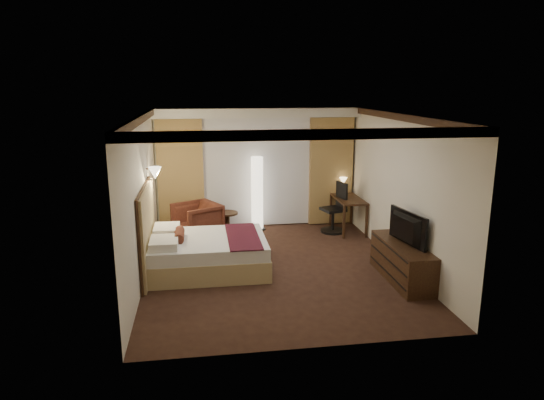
{
  "coord_description": "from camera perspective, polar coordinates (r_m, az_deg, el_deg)",
  "views": [
    {
      "loc": [
        -1.27,
        -8.05,
        3.19
      ],
      "look_at": [
        0.0,
        0.4,
        1.15
      ],
      "focal_mm": 32.0,
      "sensor_mm": 36.0,
      "label": 1
    }
  ],
  "objects": [
    {
      "name": "television",
      "position": [
        8.21,
        15.11,
        -3.07
      ],
      "size": [
        0.74,
        1.09,
        0.13
      ],
      "primitive_type": "imported",
      "rotation": [
        0.0,
        0.0,
        1.74
      ],
      "color": "black",
      "rests_on": "dresser"
    },
    {
      "name": "ceiling",
      "position": [
        8.16,
        0.42,
        9.99
      ],
      "size": [
        4.5,
        5.5,
        0.01
      ],
      "primitive_type": "cube",
      "color": "white",
      "rests_on": "back_wall"
    },
    {
      "name": "crown_molding",
      "position": [
        8.17,
        0.42,
        9.57
      ],
      "size": [
        4.5,
        5.5,
        0.12
      ],
      "primitive_type": null,
      "color": "black",
      "rests_on": "ceiling"
    },
    {
      "name": "floor_lamp",
      "position": [
        10.77,
        -1.76,
        0.77
      ],
      "size": [
        0.35,
        0.35,
        1.67
      ],
      "primitive_type": null,
      "color": "white",
      "rests_on": "floor"
    },
    {
      "name": "curtain_sheer",
      "position": [
        10.97,
        -1.77,
        3.23
      ],
      "size": [
        2.48,
        0.04,
        2.45
      ],
      "primitive_type": "cube",
      "color": "silver",
      "rests_on": "back_wall"
    },
    {
      "name": "back_wall",
      "position": [
        11.03,
        -1.82,
        3.81
      ],
      "size": [
        4.5,
        0.02,
        2.7
      ],
      "primitive_type": "cube",
      "color": "beige",
      "rests_on": "floor"
    },
    {
      "name": "floor",
      "position": [
        8.75,
        0.39,
        -7.95
      ],
      "size": [
        4.5,
        5.5,
        0.01
      ],
      "primitive_type": "cube",
      "color": "black",
      "rests_on": "ground"
    },
    {
      "name": "curtain_left_drape",
      "position": [
        10.84,
        -10.7,
        2.88
      ],
      "size": [
        1.0,
        0.14,
        2.45
      ],
      "primitive_type": "cube",
      "color": "tan",
      "rests_on": "back_wall"
    },
    {
      "name": "soffit",
      "position": [
        10.64,
        -1.71,
        10.24
      ],
      "size": [
        4.5,
        0.5,
        0.2
      ],
      "primitive_type": "cube",
      "color": "white",
      "rests_on": "ceiling"
    },
    {
      "name": "office_chair",
      "position": [
        10.73,
        7.21,
        -0.89
      ],
      "size": [
        0.66,
        0.66,
        1.11
      ],
      "primitive_type": null,
      "rotation": [
        0.0,
        0.0,
        0.26
      ],
      "color": "black",
      "rests_on": "floor"
    },
    {
      "name": "armchair",
      "position": [
        10.28,
        -8.8,
        -2.3
      ],
      "size": [
        1.09,
        1.12,
        0.87
      ],
      "primitive_type": "imported",
      "rotation": [
        0.0,
        0.0,
        -1.08
      ],
      "color": "#461D15",
      "rests_on": "floor"
    },
    {
      "name": "right_wall",
      "position": [
        8.98,
        14.75,
        1.15
      ],
      "size": [
        0.02,
        5.5,
        2.7
      ],
      "primitive_type": "cube",
      "color": "beige",
      "rests_on": "floor"
    },
    {
      "name": "bed",
      "position": [
        8.63,
        -7.48,
        -6.27
      ],
      "size": [
        2.03,
        1.58,
        0.59
      ],
      "primitive_type": null,
      "color": "white",
      "rests_on": "floor"
    },
    {
      "name": "wall_sconce",
      "position": [
        9.1,
        -13.61,
        3.11
      ],
      "size": [
        0.24,
        0.24,
        0.24
      ],
      "primitive_type": null,
      "color": "white",
      "rests_on": "left_wall"
    },
    {
      "name": "desk_lamp",
      "position": [
        11.19,
        8.35,
        1.58
      ],
      "size": [
        0.18,
        0.18,
        0.34
      ],
      "primitive_type": null,
      "color": "#FFD899",
      "rests_on": "desk"
    },
    {
      "name": "left_wall",
      "position": [
        8.31,
        -15.1,
        0.17
      ],
      "size": [
        0.02,
        5.5,
        2.7
      ],
      "primitive_type": "cube",
      "color": "beige",
      "rests_on": "floor"
    },
    {
      "name": "side_table",
      "position": [
        10.54,
        -5.27,
        -2.79
      ],
      "size": [
        0.46,
        0.46,
        0.51
      ],
      "primitive_type": null,
      "color": "black",
      "rests_on": "floor"
    },
    {
      "name": "headboard",
      "position": [
        8.54,
        -14.46,
        -3.61
      ],
      "size": [
        0.12,
        1.88,
        1.5
      ],
      "primitive_type": null,
      "color": "tan",
      "rests_on": "floor"
    },
    {
      "name": "dresser",
      "position": [
        8.4,
        15.04,
        -7.03
      ],
      "size": [
        0.5,
        1.64,
        0.64
      ],
      "primitive_type": null,
      "color": "black",
      "rests_on": "floor"
    },
    {
      "name": "curtain_right_drape",
      "position": [
        11.23,
        6.92,
        3.38
      ],
      "size": [
        1.0,
        0.14,
        2.45
      ],
      "primitive_type": "cube",
      "color": "tan",
      "rests_on": "back_wall"
    },
    {
      "name": "desk",
      "position": [
        10.92,
        8.91,
        -1.68
      ],
      "size": [
        0.55,
        1.17,
        0.75
      ],
      "primitive_type": null,
      "color": "black",
      "rests_on": "floor"
    }
  ]
}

